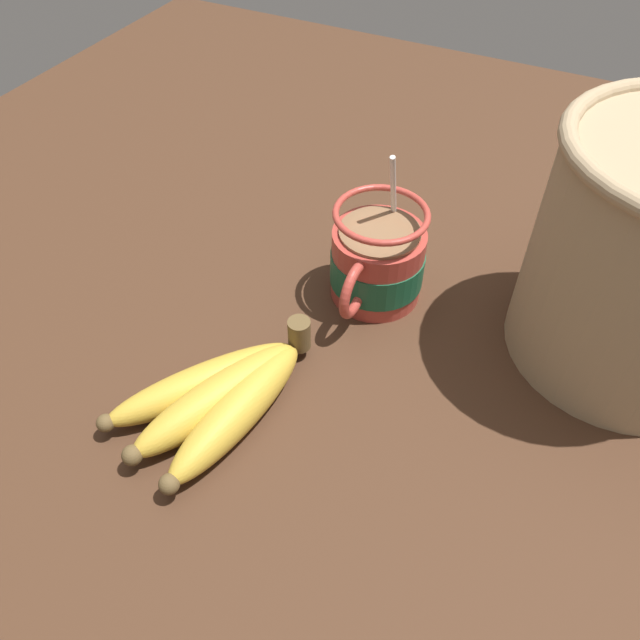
# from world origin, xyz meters

# --- Properties ---
(table) EXTENTS (1.22, 1.22, 0.04)m
(table) POSITION_xyz_m (0.00, 0.00, 0.02)
(table) COLOR #422819
(table) RESTS_ON ground
(coffee_mug) EXTENTS (0.13, 0.09, 0.14)m
(coffee_mug) POSITION_xyz_m (-0.03, 0.03, 0.08)
(coffee_mug) COLOR #B23D33
(coffee_mug) RESTS_ON table
(banana_bunch) EXTENTS (0.18, 0.13, 0.04)m
(banana_bunch) POSITION_xyz_m (0.15, -0.03, 0.05)
(banana_bunch) COLOR brown
(banana_bunch) RESTS_ON table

